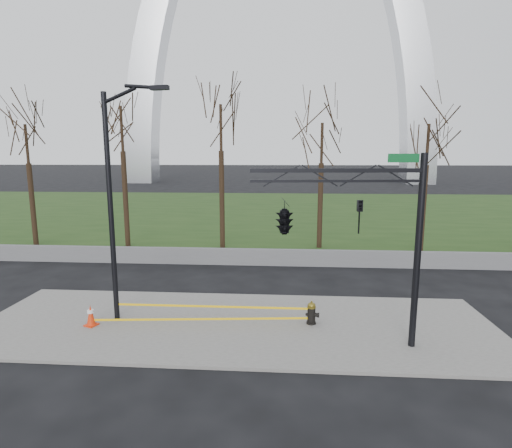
# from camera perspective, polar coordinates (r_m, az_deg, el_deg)

# --- Properties ---
(ground) EXTENTS (500.00, 500.00, 0.00)m
(ground) POSITION_cam_1_polar(r_m,az_deg,el_deg) (14.60, -2.81, -14.23)
(ground) COLOR black
(ground) RESTS_ON ground
(sidewalk) EXTENTS (18.00, 6.00, 0.10)m
(sidewalk) POSITION_cam_1_polar(r_m,az_deg,el_deg) (14.58, -2.81, -14.05)
(sidewalk) COLOR slate
(sidewalk) RESTS_ON ground
(grass_strip) EXTENTS (120.00, 40.00, 0.06)m
(grass_strip) POSITION_cam_1_polar(r_m,az_deg,el_deg) (43.68, 1.80, 1.93)
(grass_strip) COLOR #1F3A15
(grass_strip) RESTS_ON ground
(guardrail) EXTENTS (60.00, 0.30, 0.90)m
(guardrail) POSITION_cam_1_polar(r_m,az_deg,el_deg) (22.00, -0.37, -4.71)
(guardrail) COLOR #59595B
(guardrail) RESTS_ON ground
(gateway_arch) EXTENTS (66.00, 6.00, 65.00)m
(gateway_arch) POSITION_cam_1_polar(r_m,az_deg,el_deg) (92.18, 3.11, 26.42)
(gateway_arch) COLOR silver
(gateway_arch) RESTS_ON ground
(tree_row) EXTENTS (53.89, 4.00, 9.67)m
(tree_row) POSITION_cam_1_polar(r_m,az_deg,el_deg) (25.38, 9.29, 7.11)
(tree_row) COLOR black
(tree_row) RESTS_ON ground
(fire_hydrant) EXTENTS (0.52, 0.34, 0.83)m
(fire_hydrant) POSITION_cam_1_polar(r_m,az_deg,el_deg) (14.48, 7.92, -12.45)
(fire_hydrant) COLOR black
(fire_hydrant) RESTS_ON sidewalk
(traffic_cone) EXTENTS (0.49, 0.49, 0.74)m
(traffic_cone) POSITION_cam_1_polar(r_m,az_deg,el_deg) (15.32, -22.43, -11.92)
(traffic_cone) COLOR red
(traffic_cone) RESTS_ON sidewalk
(street_light) EXTENTS (2.38, 0.54, 8.21)m
(street_light) POSITION_cam_1_polar(r_m,az_deg,el_deg) (14.55, -19.34, 4.32)
(street_light) COLOR black
(street_light) RESTS_ON ground
(traffic_signal_mast) EXTENTS (5.08, 2.52, 6.00)m
(traffic_signal_mast) POSITION_cam_1_polar(r_m,az_deg,el_deg) (11.78, 7.76, 0.96)
(traffic_signal_mast) COLOR black
(traffic_signal_mast) RESTS_ON ground
(caution_tape) EXTENTS (7.63, 0.69, 0.43)m
(caution_tape) POSITION_cam_1_polar(r_m,az_deg,el_deg) (14.52, -6.99, -12.45)
(caution_tape) COLOR yellow
(caution_tape) RESTS_ON ground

